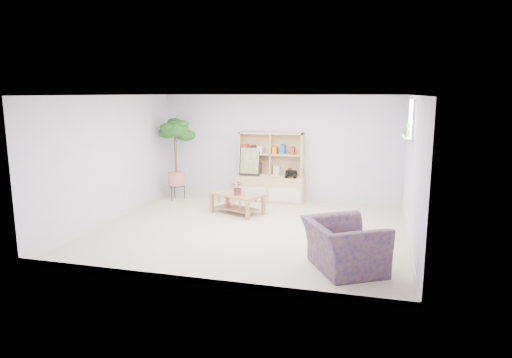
% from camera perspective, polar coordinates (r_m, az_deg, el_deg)
% --- Properties ---
extents(floor, '(5.50, 5.00, 0.01)m').
position_cam_1_polar(floor, '(8.32, -0.87, -6.34)').
color(floor, beige).
rests_on(floor, ground).
extents(ceiling, '(5.50, 5.00, 0.01)m').
position_cam_1_polar(ceiling, '(7.95, -0.92, 10.43)').
color(ceiling, white).
rests_on(ceiling, walls).
extents(walls, '(5.51, 5.01, 2.40)m').
position_cam_1_polar(walls, '(8.05, -0.89, 1.86)').
color(walls, silver).
rests_on(walls, floor).
extents(baseboard, '(5.50, 5.00, 0.10)m').
position_cam_1_polar(baseboard, '(8.30, -0.87, -6.01)').
color(baseboard, silver).
rests_on(baseboard, floor).
extents(window, '(0.10, 0.98, 0.68)m').
position_cam_1_polar(window, '(8.27, 18.95, 7.10)').
color(window, white).
rests_on(window, walls).
extents(window_sill, '(0.14, 1.00, 0.04)m').
position_cam_1_polar(window_sill, '(8.29, 18.40, 4.92)').
color(window_sill, silver).
rests_on(window_sill, walls).
extents(storage_unit, '(1.56, 0.53, 1.56)m').
position_cam_1_polar(storage_unit, '(10.29, 1.77, 1.44)').
color(storage_unit, tan).
rests_on(storage_unit, floor).
extents(poster, '(0.48, 0.12, 0.65)m').
position_cam_1_polar(poster, '(10.33, -0.77, 2.22)').
color(poster, yellow).
rests_on(poster, storage_unit).
extents(toy_truck, '(0.36, 0.25, 0.18)m').
position_cam_1_polar(toy_truck, '(10.13, 4.42, 0.67)').
color(toy_truck, black).
rests_on(toy_truck, storage_unit).
extents(coffee_table, '(1.17, 0.93, 0.42)m').
position_cam_1_polar(coffee_table, '(9.33, -2.36, -3.10)').
color(coffee_table, '#905F3B').
rests_on(coffee_table, floor).
extents(table_plant, '(0.35, 0.33, 0.30)m').
position_cam_1_polar(table_plant, '(9.12, -2.24, -1.10)').
color(table_plant, '#124F1D').
rests_on(table_plant, coffee_table).
extents(floor_tree, '(0.83, 0.83, 1.88)m').
position_cam_1_polar(floor_tree, '(10.60, -9.99, 2.43)').
color(floor_tree, '#11440D').
rests_on(floor_tree, floor).
extents(armchair, '(1.34, 1.39, 0.79)m').
position_cam_1_polar(armchair, '(6.51, 10.95, -7.78)').
color(armchair, navy).
rests_on(armchair, floor).
extents(sill_plant, '(0.16, 0.14, 0.24)m').
position_cam_1_polar(sill_plant, '(8.25, 18.47, 5.88)').
color(sill_plant, '#11440D').
rests_on(sill_plant, window_sill).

